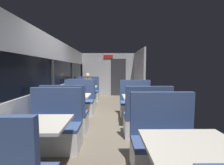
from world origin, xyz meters
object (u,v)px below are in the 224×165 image
(bench_near_window_facing_entry, at_px, (54,131))
(bench_far_window_facing_end, at_px, (83,100))
(seated_passenger, at_px, (88,89))
(bench_front_aisle_facing_entry, at_px, (165,147))
(dining_table_rear_aisle, at_px, (140,100))
(coffee_cup_primary, at_px, (90,85))
(dining_table_far_window, at_px, (86,89))
(bench_mid_window_facing_entry, at_px, (79,104))
(dining_table_front_aisle, at_px, (193,154))
(bench_rear_aisle_facing_entry, at_px, (136,105))
(dining_table_mid_window, at_px, (73,99))
(bench_mid_window_facing_end, at_px, (66,118))
(bench_rear_aisle_facing_end, at_px, (147,121))
(dining_table_near_window, at_px, (34,130))
(bench_far_window_facing_entry, at_px, (88,94))

(bench_near_window_facing_entry, xyz_separation_m, bench_far_window_facing_end, (0.00, 2.78, 0.00))
(seated_passenger, bearing_deg, bench_front_aisle_facing_entry, -69.18)
(dining_table_rear_aisle, bearing_deg, coffee_cup_primary, 124.80)
(dining_table_far_window, relative_size, bench_front_aisle_facing_entry, 0.82)
(bench_near_window_facing_entry, xyz_separation_m, dining_table_far_window, (0.00, 3.48, 0.31))
(bench_mid_window_facing_entry, relative_size, bench_far_window_facing_end, 1.00)
(bench_near_window_facing_entry, height_order, bench_mid_window_facing_entry, same)
(bench_far_window_facing_end, xyz_separation_m, seated_passenger, (0.00, 1.33, 0.21))
(dining_table_front_aisle, height_order, bench_rear_aisle_facing_entry, bench_rear_aisle_facing_entry)
(bench_near_window_facing_entry, relative_size, dining_table_mid_window, 1.22)
(dining_table_far_window, xyz_separation_m, bench_rear_aisle_facing_entry, (1.79, -1.59, -0.31))
(bench_mid_window_facing_end, distance_m, bench_rear_aisle_facing_end, 1.80)
(dining_table_near_window, relative_size, dining_table_far_window, 1.00)
(dining_table_front_aisle, xyz_separation_m, bench_rear_aisle_facing_entry, (0.00, 3.19, -0.31))
(bench_mid_window_facing_entry, xyz_separation_m, bench_rear_aisle_facing_entry, (1.79, -0.20, 0.00))
(dining_table_near_window, relative_size, bench_rear_aisle_facing_end, 0.82)
(dining_table_far_window, bearing_deg, bench_far_window_facing_end, -90.00)
(bench_far_window_facing_end, relative_size, bench_rear_aisle_facing_entry, 1.00)
(dining_table_near_window, bearing_deg, bench_rear_aisle_facing_entry, 55.34)
(dining_table_far_window, height_order, seated_passenger, seated_passenger)
(dining_table_mid_window, bearing_deg, bench_near_window_facing_entry, -90.00)
(bench_rear_aisle_facing_entry, bearing_deg, coffee_cup_primary, 134.70)
(dining_table_near_window, height_order, bench_rear_aisle_facing_entry, bench_rear_aisle_facing_entry)
(bench_near_window_facing_entry, relative_size, dining_table_far_window, 1.22)
(bench_rear_aisle_facing_end, relative_size, seated_passenger, 0.87)
(dining_table_front_aisle, xyz_separation_m, bench_front_aisle_facing_entry, (0.00, 0.70, -0.31))
(bench_near_window_facing_entry, distance_m, bench_mid_window_facing_end, 0.69)
(dining_table_rear_aisle, relative_size, coffee_cup_primary, 10.00)
(bench_far_window_facing_end, height_order, bench_rear_aisle_facing_entry, same)
(dining_table_far_window, xyz_separation_m, seated_passenger, (0.00, 0.63, -0.10))
(bench_mid_window_facing_end, relative_size, dining_table_rear_aisle, 1.22)
(dining_table_mid_window, relative_size, bench_mid_window_facing_entry, 0.82)
(bench_far_window_facing_entry, xyz_separation_m, bench_front_aisle_facing_entry, (1.79, -4.78, 0.00))
(dining_table_rear_aisle, distance_m, bench_rear_aisle_facing_end, 0.77)
(bench_mid_window_facing_entry, bearing_deg, bench_far_window_facing_entry, 90.00)
(bench_near_window_facing_entry, bearing_deg, dining_table_mid_window, 90.00)
(bench_mid_window_facing_entry, xyz_separation_m, dining_table_front_aisle, (1.79, -3.39, 0.31))
(bench_mid_window_facing_end, relative_size, dining_table_front_aisle, 1.22)
(dining_table_far_window, height_order, bench_far_window_facing_end, bench_far_window_facing_end)
(dining_table_mid_window, relative_size, bench_far_window_facing_entry, 0.82)
(bench_far_window_facing_end, bearing_deg, dining_table_rear_aisle, -41.62)
(bench_mid_window_facing_entry, relative_size, dining_table_front_aisle, 1.22)
(dining_table_mid_window, bearing_deg, bench_far_window_facing_entry, 90.00)
(bench_rear_aisle_facing_end, bearing_deg, coffee_cup_primary, 118.17)
(dining_table_rear_aisle, relative_size, bench_rear_aisle_facing_entry, 0.82)
(dining_table_far_window, xyz_separation_m, dining_table_rear_aisle, (1.79, -2.29, 0.00))
(bench_mid_window_facing_end, xyz_separation_m, bench_front_aisle_facing_entry, (1.79, -1.29, 0.00))
(seated_passenger, relative_size, coffee_cup_primary, 14.00)
(bench_mid_window_facing_entry, xyz_separation_m, seated_passenger, (0.00, 2.02, 0.21))
(bench_mid_window_facing_entry, height_order, dining_table_rear_aisle, bench_mid_window_facing_entry)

